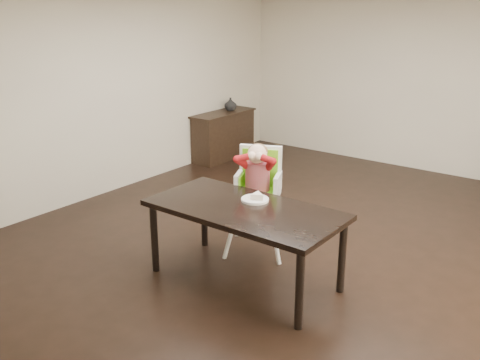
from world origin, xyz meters
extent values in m
plane|color=black|center=(0.00, 0.00, 0.00)|extent=(7.00, 7.00, 0.00)
cube|color=beige|center=(0.00, 3.50, 1.35)|extent=(6.00, 0.02, 2.70)
cube|color=beige|center=(-3.00, 0.00, 1.35)|extent=(0.02, 7.00, 2.70)
cube|color=black|center=(0.03, -1.06, 0.72)|extent=(1.80, 0.90, 0.05)
cylinder|color=black|center=(-0.79, -1.43, 0.35)|extent=(0.07, 0.07, 0.70)
cylinder|color=black|center=(0.85, -1.43, 0.35)|extent=(0.07, 0.07, 0.70)
cylinder|color=black|center=(-0.79, -0.69, 0.35)|extent=(0.07, 0.07, 0.70)
cylinder|color=black|center=(0.85, -0.69, 0.35)|extent=(0.07, 0.07, 0.70)
cylinder|color=white|center=(-0.38, -0.73, 0.31)|extent=(0.06, 0.06, 0.62)
cylinder|color=white|center=(0.03, -0.55, 0.31)|extent=(0.06, 0.06, 0.62)
cylinder|color=white|center=(-0.56, -0.33, 0.31)|extent=(0.06, 0.06, 0.62)
cylinder|color=white|center=(-0.16, -0.14, 0.31)|extent=(0.06, 0.06, 0.62)
cube|color=white|center=(-0.27, -0.44, 0.62)|extent=(0.57, 0.55, 0.06)
cube|color=#69C218|center=(-0.27, -0.44, 0.66)|extent=(0.46, 0.45, 0.03)
cube|color=white|center=(-0.34, -0.28, 0.88)|extent=(0.43, 0.23, 0.47)
cube|color=#69C218|center=(-0.33, -0.31, 0.87)|extent=(0.35, 0.18, 0.42)
cube|color=black|center=(-0.36, -0.42, 0.87)|extent=(0.11, 0.20, 0.02)
cube|color=black|center=(-0.23, -0.36, 0.87)|extent=(0.11, 0.20, 0.02)
cylinder|color=red|center=(-0.27, -0.44, 0.83)|extent=(0.34, 0.34, 0.30)
sphere|color=beige|center=(-0.26, -0.46, 1.07)|extent=(0.26, 0.26, 0.20)
ellipsoid|color=brown|center=(-0.27, -0.43, 1.09)|extent=(0.27, 0.26, 0.15)
sphere|color=beige|center=(-0.25, -0.57, 1.08)|extent=(0.12, 0.12, 0.09)
sphere|color=beige|center=(-0.18, -0.54, 1.08)|extent=(0.12, 0.12, 0.09)
cylinder|color=white|center=(0.01, -0.87, 0.76)|extent=(0.28, 0.28, 0.02)
torus|color=white|center=(0.01, -0.87, 0.77)|extent=(0.28, 0.28, 0.01)
cube|color=black|center=(-2.78, 2.12, 0.38)|extent=(0.40, 1.20, 0.76)
cube|color=black|center=(-2.78, 2.12, 0.78)|extent=(0.44, 1.26, 0.03)
imported|color=#99999E|center=(-2.78, 2.31, 0.89)|extent=(0.21, 0.22, 0.21)
camera|label=1|loc=(2.74, -4.71, 2.53)|focal=40.00mm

